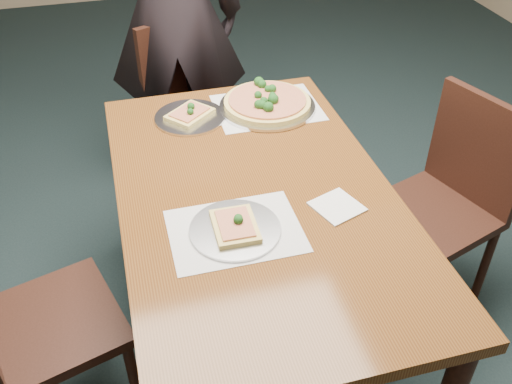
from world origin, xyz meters
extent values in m
plane|color=black|center=(0.00, 0.00, 0.00)|extent=(8.00, 8.00, 0.00)
cube|color=#522B10|center=(-0.06, -0.22, 0.73)|extent=(0.90, 1.50, 0.04)
cylinder|color=black|center=(-0.45, 0.47, 0.35)|extent=(0.07, 0.07, 0.70)
cylinder|color=black|center=(0.33, 0.47, 0.35)|extent=(0.07, 0.07, 0.70)
cube|color=black|center=(-0.07, 0.79, 0.45)|extent=(0.56, 0.56, 0.04)
cylinder|color=black|center=(-0.16, 0.55, 0.21)|extent=(0.04, 0.04, 0.43)
cylinder|color=black|center=(-0.31, 0.88, 0.21)|extent=(0.04, 0.04, 0.43)
cylinder|color=black|center=(0.17, 0.70, 0.21)|extent=(0.04, 0.04, 0.43)
cylinder|color=black|center=(0.02, 1.03, 0.21)|extent=(0.04, 0.04, 0.43)
cube|color=black|center=(-0.15, 0.96, 0.69)|extent=(0.40, 0.20, 0.44)
cube|color=black|center=(-0.78, -0.35, 0.45)|extent=(0.52, 0.52, 0.04)
cylinder|color=black|center=(-0.56, -0.47, 0.21)|extent=(0.04, 0.04, 0.43)
cylinder|color=black|center=(-0.66, -0.12, 0.21)|extent=(0.04, 0.04, 0.43)
cylinder|color=black|center=(-1.00, -0.23, 0.21)|extent=(0.04, 0.04, 0.43)
cube|color=black|center=(0.67, -0.17, 0.45)|extent=(0.53, 0.53, 0.04)
cylinder|color=black|center=(0.45, -0.06, 0.21)|extent=(0.04, 0.04, 0.43)
cylinder|color=black|center=(0.79, 0.06, 0.21)|extent=(0.04, 0.04, 0.43)
cylinder|color=black|center=(0.56, -0.40, 0.21)|extent=(0.04, 0.04, 0.43)
cylinder|color=black|center=(0.90, -0.29, 0.21)|extent=(0.04, 0.04, 0.43)
cube|color=black|center=(0.85, -0.11, 0.69)|extent=(0.17, 0.41, 0.44)
imported|color=black|center=(-0.15, 0.98, 0.93)|extent=(0.74, 0.54, 1.86)
cube|color=white|center=(0.13, 0.31, 0.75)|extent=(0.42, 0.32, 0.00)
cube|color=white|center=(-0.18, -0.39, 0.75)|extent=(0.40, 0.30, 0.00)
cylinder|color=silver|center=(0.13, 0.31, 0.76)|extent=(0.39, 0.39, 0.01)
cylinder|color=#D6B452|center=(0.13, 0.31, 0.77)|extent=(0.35, 0.35, 0.02)
cylinder|color=#E1B175|center=(0.13, 0.31, 0.79)|extent=(0.31, 0.31, 0.01)
sphere|color=#154415|center=(0.11, 0.22, 0.80)|extent=(0.04, 0.04, 0.04)
sphere|color=#154415|center=(0.13, 0.44, 0.80)|extent=(0.04, 0.04, 0.04)
sphere|color=#154415|center=(0.08, 0.26, 0.80)|extent=(0.04, 0.04, 0.04)
sphere|color=#154415|center=(0.09, 0.34, 0.80)|extent=(0.03, 0.03, 0.03)
sphere|color=#154415|center=(0.13, 0.42, 0.80)|extent=(0.04, 0.04, 0.04)
sphere|color=#154415|center=(0.15, 0.38, 0.80)|extent=(0.03, 0.03, 0.03)
sphere|color=#154415|center=(0.14, 0.28, 0.81)|extent=(0.04, 0.04, 0.04)
sphere|color=#154415|center=(0.15, 0.29, 0.80)|extent=(0.04, 0.04, 0.04)
sphere|color=#154415|center=(0.15, 0.31, 0.80)|extent=(0.03, 0.03, 0.03)
sphere|color=#154415|center=(0.16, 0.37, 0.80)|extent=(0.04, 0.04, 0.04)
sphere|color=#154415|center=(0.10, 0.28, 0.80)|extent=(0.03, 0.03, 0.03)
sphere|color=#154415|center=(0.09, 0.25, 0.80)|extent=(0.04, 0.04, 0.04)
cylinder|color=silver|center=(-0.18, -0.39, 0.76)|extent=(0.28, 0.28, 0.01)
cube|color=#D6B452|center=(-0.18, -0.39, 0.77)|extent=(0.13, 0.17, 0.02)
cube|color=#E1B175|center=(-0.18, -0.39, 0.78)|extent=(0.10, 0.14, 0.01)
sphere|color=#154415|center=(-0.16, -0.38, 0.79)|extent=(0.03, 0.03, 0.03)
sphere|color=#154415|center=(-0.17, -0.39, 0.79)|extent=(0.03, 0.03, 0.03)
cylinder|color=silver|center=(-0.19, 0.31, 0.76)|extent=(0.28, 0.28, 0.01)
cube|color=#D6B452|center=(-0.19, 0.31, 0.77)|extent=(0.21, 0.21, 0.02)
cube|color=#E1B175|center=(-0.19, 0.31, 0.78)|extent=(0.17, 0.17, 0.01)
sphere|color=#154415|center=(-0.18, 0.33, 0.79)|extent=(0.03, 0.03, 0.03)
sphere|color=#154415|center=(-0.19, 0.29, 0.79)|extent=(0.03, 0.03, 0.03)
cube|color=white|center=(0.17, -0.36, 0.75)|extent=(0.18, 0.18, 0.01)
camera|label=1|loc=(-0.45, -1.66, 1.91)|focal=40.00mm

